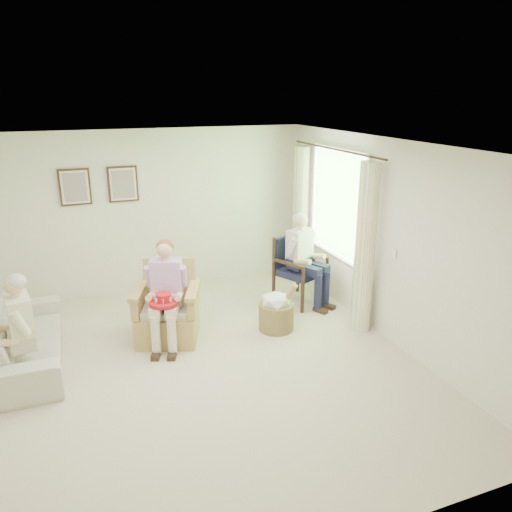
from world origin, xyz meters
name	(u,v)px	position (x,y,z in m)	size (l,w,h in m)	color
floor	(202,367)	(0.00, 0.00, 0.00)	(5.50, 5.50, 0.00)	beige
back_wall	(154,212)	(0.00, 2.75, 1.30)	(5.00, 0.04, 2.60)	silver
front_wall	(311,400)	(0.00, -2.75, 1.30)	(5.00, 0.04, 2.60)	silver
right_wall	(387,241)	(2.50, 0.00, 1.30)	(0.04, 5.50, 2.60)	silver
ceiling	(193,146)	(0.00, 0.00, 2.60)	(5.00, 5.50, 0.02)	white
window	(338,201)	(2.46, 1.20, 1.58)	(0.13, 2.50, 1.63)	#2D6B23
curtain_left	(365,249)	(2.33, 0.22, 1.15)	(0.34, 0.34, 2.30)	#F3EFBE
curtain_right	(300,216)	(2.33, 2.18, 1.15)	(0.34, 0.34, 2.30)	#F3EFBE
framed_print_left	(75,187)	(-1.15, 2.71, 1.78)	(0.45, 0.05, 0.55)	#382114
framed_print_right	(123,184)	(-0.45, 2.71, 1.78)	(0.45, 0.05, 0.55)	#382114
wicker_armchair	(167,315)	(-0.22, 0.90, 0.32)	(0.80, 0.79, 1.02)	tan
wood_armchair	(298,266)	(1.95, 1.43, 0.56)	(0.66, 0.62, 1.02)	black
sofa	(25,339)	(-1.95, 0.88, 0.30)	(0.81, 2.08, 0.61)	beige
person_wicker	(167,286)	(-0.22, 0.77, 0.78)	(0.40, 0.62, 1.34)	beige
person_dark	(303,253)	(1.95, 1.27, 0.82)	(0.40, 0.63, 1.39)	#1B1C3C
person_sofa	(17,326)	(-1.95, 0.37, 0.72)	(0.42, 0.62, 1.27)	#BFB49A
red_hat	(164,300)	(-0.31, 0.58, 0.68)	(0.37, 0.37, 0.14)	#B5121B
hatbox	(276,311)	(1.23, 0.60, 0.28)	(0.60, 0.60, 0.71)	#A08C57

